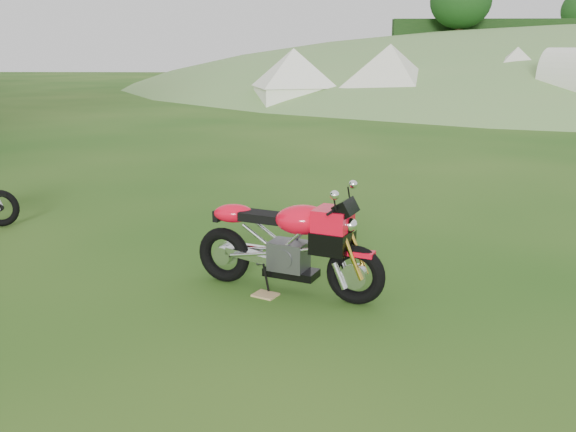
# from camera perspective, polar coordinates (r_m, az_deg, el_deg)

# --- Properties ---
(ground) EXTENTS (120.00, 120.00, 0.00)m
(ground) POSITION_cam_1_polar(r_m,az_deg,el_deg) (6.02, -2.49, -9.91)
(ground) COLOR #15460F
(ground) RESTS_ON ground
(sport_motorcycle) EXTENTS (2.06, 1.25, 1.22)m
(sport_motorcycle) POSITION_cam_1_polar(r_m,az_deg,el_deg) (6.65, -0.10, -1.85)
(sport_motorcycle) COLOR red
(sport_motorcycle) RESTS_ON ground
(plywood_board) EXTENTS (0.31, 0.29, 0.02)m
(plywood_board) POSITION_cam_1_polar(r_m,az_deg,el_deg) (6.74, -2.01, -7.02)
(plywood_board) COLOR tan
(plywood_board) RESTS_ON ground
(tent_left) EXTENTS (3.53, 3.53, 2.51)m
(tent_left) POSITION_cam_1_polar(r_m,az_deg,el_deg) (27.43, 0.50, 12.22)
(tent_left) COLOR white
(tent_left) RESTS_ON ground
(tent_mid) EXTENTS (3.98, 3.98, 2.62)m
(tent_mid) POSITION_cam_1_polar(r_m,az_deg,el_deg) (27.05, 9.02, 12.12)
(tent_mid) COLOR silver
(tent_mid) RESTS_ON ground
(tent_right) EXTENTS (3.39, 3.39, 2.55)m
(tent_right) POSITION_cam_1_polar(r_m,az_deg,el_deg) (28.37, 19.56, 11.51)
(tent_right) COLOR beige
(tent_right) RESTS_ON ground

